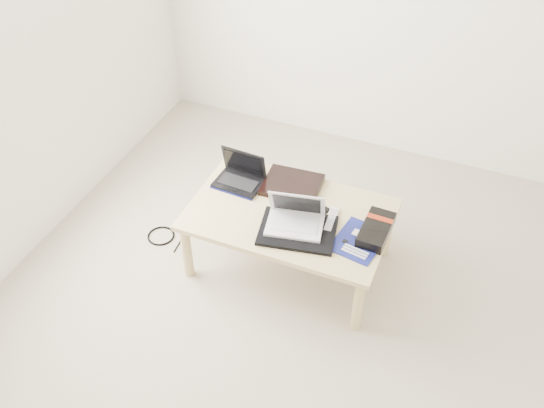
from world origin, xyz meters
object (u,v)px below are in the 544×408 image
at_px(coffee_table, 289,219).
at_px(white_laptop, 295,218).
at_px(gpu_box, 376,230).
at_px(netbook, 240,176).

bearing_deg(coffee_table, white_laptop, -53.68).
height_order(coffee_table, gpu_box, gpu_box).
relative_size(coffee_table, white_laptop, 3.30).
distance_m(netbook, gpu_box, 0.85).
distance_m(coffee_table, white_laptop, 0.16).
height_order(coffee_table, netbook, netbook).
relative_size(coffee_table, gpu_box, 3.83).
bearing_deg(netbook, gpu_box, -8.11).
bearing_deg(white_laptop, gpu_box, 14.55).
height_order(netbook, white_laptop, white_laptop).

